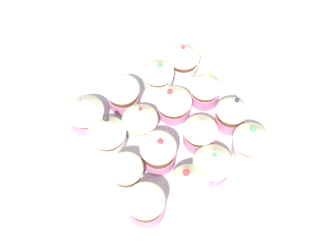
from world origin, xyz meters
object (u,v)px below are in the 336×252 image
object	(u,v)px
cupcake_3	(252,139)
cupcake_4	(126,172)
cupcake_7	(232,110)
cupcake_15	(184,58)
cupcake_12	(85,111)
cupcake_1	(189,182)
cupcake_5	(158,151)
cupcake_11	(205,87)
napkin	(268,58)
cupcake_6	(200,131)
cupcake_9	(140,118)
cupcake_10	(174,102)
baking_tray	(168,136)
cupcake_0	(146,204)
cupcake_8	(107,132)
cupcake_2	(213,161)
cupcake_14	(158,73)
cupcake_13	(123,93)

from	to	relation	value
cupcake_3	cupcake_4	size ratio (longest dim) A/B	1.26
cupcake_7	cupcake_15	size ratio (longest dim) A/B	1.21
cupcake_12	cupcake_1	bearing A→B (deg)	-67.91
cupcake_5	cupcake_11	bearing A→B (deg)	25.56
cupcake_4	napkin	xyz separation A→B (cm)	(36.30, 8.66, -4.19)
cupcake_12	cupcake_4	bearing A→B (deg)	-86.81
cupcake_6	cupcake_9	xyz separation A→B (cm)	(-7.64, 7.26, 0.42)
cupcake_1	cupcake_10	size ratio (longest dim) A/B	1.17
cupcake_1	cupcake_11	size ratio (longest dim) A/B	1.00
baking_tray	cupcake_12	bearing A→B (deg)	139.00
cupcake_4	cupcake_7	size ratio (longest dim) A/B	0.75
cupcake_0	cupcake_8	bearing A→B (deg)	87.74
cupcake_2	cupcake_12	bearing A→B (deg)	125.22
cupcake_1	cupcake_2	distance (cm)	5.49
cupcake_11	cupcake_0	bearing A→B (deg)	-146.20
cupcake_3	baking_tray	bearing A→B (deg)	136.48
cupcake_0	cupcake_6	world-z (taller)	cupcake_6
cupcake_10	cupcake_1	bearing A→B (deg)	-112.54
baking_tray	cupcake_10	world-z (taller)	cupcake_10
cupcake_4	cupcake_7	distance (cm)	21.03
cupcake_3	cupcake_7	size ratio (longest dim) A/B	0.94
cupcake_6	cupcake_7	world-z (taller)	cupcake_7
cupcake_8	cupcake_14	xyz separation A→B (cm)	(13.68, 6.31, -0.54)
cupcake_4	cupcake_15	bearing A→B (deg)	36.05
cupcake_5	cupcake_11	world-z (taller)	cupcake_11
cupcake_5	cupcake_9	world-z (taller)	cupcake_9
cupcake_2	cupcake_13	bearing A→B (deg)	107.55
cupcake_9	cupcake_13	bearing A→B (deg)	89.15
cupcake_5	cupcake_7	xyz separation A→B (cm)	(14.73, -0.05, 0.53)
cupcake_4	cupcake_12	bearing A→B (deg)	93.19
cupcake_1	cupcake_15	xyz separation A→B (cm)	(12.63, 21.75, -0.68)
cupcake_2	cupcake_12	distance (cm)	23.78
baking_tray	cupcake_13	size ratio (longest dim) A/B	5.29
cupcake_6	cupcake_15	size ratio (longest dim) A/B	1.02
cupcake_1	cupcake_5	bearing A→B (deg)	100.14
baking_tray	cupcake_7	bearing A→B (deg)	-18.69
cupcake_13	napkin	distance (cm)	30.23
cupcake_5	cupcake_12	bearing A→B (deg)	118.06
cupcake_10	cupcake_14	world-z (taller)	cupcake_14
cupcake_8	cupcake_10	xyz separation A→B (cm)	(13.01, -0.34, -0.65)
cupcake_7	cupcake_9	world-z (taller)	cupcake_7
cupcake_5	cupcake_10	world-z (taller)	cupcake_5
cupcake_11	cupcake_12	distance (cm)	21.63
baking_tray	cupcake_2	xyz separation A→B (cm)	(2.66, -9.82, 4.59)
cupcake_0	cupcake_10	size ratio (longest dim) A/B	0.95
cupcake_0	cupcake_13	size ratio (longest dim) A/B	1.06
cupcake_14	cupcake_5	bearing A→B (deg)	-120.22
cupcake_0	cupcake_8	world-z (taller)	cupcake_8
cupcake_1	napkin	size ratio (longest dim) A/B	0.52
cupcake_2	cupcake_8	distance (cm)	18.43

